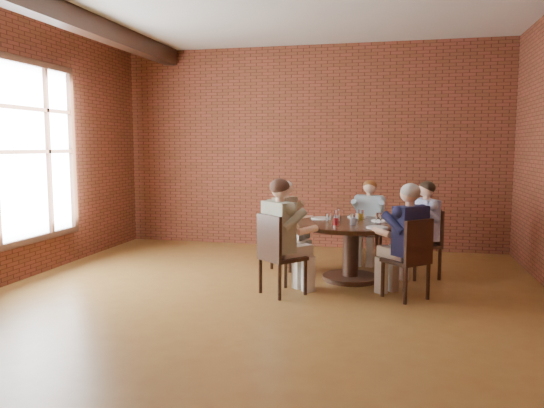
% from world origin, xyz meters
% --- Properties ---
extents(floor, '(7.00, 7.00, 0.00)m').
position_xyz_m(floor, '(0.00, 0.00, 0.00)').
color(floor, olive).
rests_on(floor, ground).
extents(wall_back, '(7.00, 0.00, 7.00)m').
position_xyz_m(wall_back, '(0.00, 3.50, 1.70)').
color(wall_back, brown).
rests_on(wall_back, ground).
extents(wall_front, '(7.00, 0.00, 7.00)m').
position_xyz_m(wall_front, '(0.00, -3.50, 1.70)').
color(wall_front, brown).
rests_on(wall_front, ground).
extents(ceiling_beam, '(0.22, 6.90, 0.26)m').
position_xyz_m(ceiling_beam, '(-2.45, 0.00, 3.27)').
color(ceiling_beam, '#341D11').
rests_on(ceiling_beam, ceiling).
extents(window, '(0.10, 2.16, 2.36)m').
position_xyz_m(window, '(-3.18, 0.40, 1.65)').
color(window, white).
rests_on(window, wall_left).
extents(dining_table, '(1.43, 1.43, 0.75)m').
position_xyz_m(dining_table, '(0.90, 1.31, 0.53)').
color(dining_table, '#341D11').
rests_on(dining_table, floor).
extents(chair_a, '(0.51, 0.51, 0.90)m').
position_xyz_m(chair_a, '(1.88, 1.68, 0.49)').
color(chair_a, '#341D11').
rests_on(chair_a, floor).
extents(diner_a, '(0.74, 0.67, 1.27)m').
position_xyz_m(diner_a, '(1.80, 1.65, 0.63)').
color(diner_a, '#4057A7').
rests_on(diner_a, floor).
extents(chair_b, '(0.43, 0.43, 0.88)m').
position_xyz_m(chair_b, '(1.08, 2.47, 0.48)').
color(chair_b, '#341D11').
rests_on(chair_b, floor).
extents(diner_b, '(0.54, 0.63, 1.22)m').
position_xyz_m(diner_b, '(1.07, 2.40, 0.61)').
color(diner_b, '#90ABB7').
rests_on(diner_b, floor).
extents(chair_c, '(0.51, 0.51, 0.88)m').
position_xyz_m(chair_c, '(-0.08, 1.79, 0.48)').
color(chair_c, '#341D11').
rests_on(chair_c, floor).
extents(diner_c, '(0.73, 0.68, 1.24)m').
position_xyz_m(diner_c, '(-0.02, 1.76, 0.62)').
color(diner_c, brown).
rests_on(diner_c, floor).
extents(chair_d, '(0.61, 0.61, 0.95)m').
position_xyz_m(chair_d, '(0.12, 0.41, 0.51)').
color(chair_d, '#341D11').
rests_on(chair_d, floor).
extents(diner_d, '(0.84, 0.85, 1.35)m').
position_xyz_m(diner_d, '(0.18, 0.48, 0.67)').
color(diner_d, tan).
rests_on(diner_d, floor).
extents(chair_e, '(0.58, 0.58, 0.92)m').
position_xyz_m(chair_e, '(1.63, 0.57, 0.50)').
color(chair_e, '#341D11').
rests_on(chair_e, floor).
extents(diner_e, '(0.81, 0.81, 1.31)m').
position_xyz_m(diner_e, '(1.57, 0.62, 0.65)').
color(diner_e, '#16193F').
rests_on(diner_e, floor).
extents(plate_a, '(0.26, 0.26, 0.01)m').
position_xyz_m(plate_a, '(1.27, 1.49, 0.76)').
color(plate_a, white).
rests_on(plate_a, dining_table).
extents(plate_b, '(0.26, 0.26, 0.01)m').
position_xyz_m(plate_b, '(0.94, 1.80, 0.76)').
color(plate_b, white).
rests_on(plate_b, dining_table).
extents(plate_c, '(0.26, 0.26, 0.01)m').
position_xyz_m(plate_c, '(0.47, 1.59, 0.76)').
color(plate_c, white).
rests_on(plate_c, dining_table).
extents(plate_d, '(0.26, 0.26, 0.01)m').
position_xyz_m(plate_d, '(1.24, 0.91, 0.76)').
color(plate_d, white).
rests_on(plate_d, dining_table).
extents(glass_a, '(0.07, 0.07, 0.14)m').
position_xyz_m(glass_a, '(1.24, 1.25, 0.82)').
color(glass_a, white).
rests_on(glass_a, dining_table).
extents(glass_b, '(0.07, 0.07, 0.14)m').
position_xyz_m(glass_b, '(1.01, 1.57, 0.82)').
color(glass_b, white).
rests_on(glass_b, dining_table).
extents(glass_c, '(0.07, 0.07, 0.14)m').
position_xyz_m(glass_c, '(0.73, 1.60, 0.82)').
color(glass_c, white).
rests_on(glass_c, dining_table).
extents(glass_d, '(0.07, 0.07, 0.14)m').
position_xyz_m(glass_d, '(0.70, 1.42, 0.82)').
color(glass_d, white).
rests_on(glass_d, dining_table).
extents(glass_e, '(0.07, 0.07, 0.14)m').
position_xyz_m(glass_e, '(0.63, 1.10, 0.82)').
color(glass_e, white).
rests_on(glass_e, dining_table).
extents(glass_f, '(0.07, 0.07, 0.14)m').
position_xyz_m(glass_f, '(0.74, 1.03, 0.82)').
color(glass_f, white).
rests_on(glass_f, dining_table).
extents(glass_g, '(0.07, 0.07, 0.14)m').
position_xyz_m(glass_g, '(0.93, 1.12, 0.82)').
color(glass_g, white).
rests_on(glass_g, dining_table).
extents(smartphone, '(0.08, 0.14, 0.01)m').
position_xyz_m(smartphone, '(1.27, 1.01, 0.75)').
color(smartphone, black).
rests_on(smartphone, dining_table).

